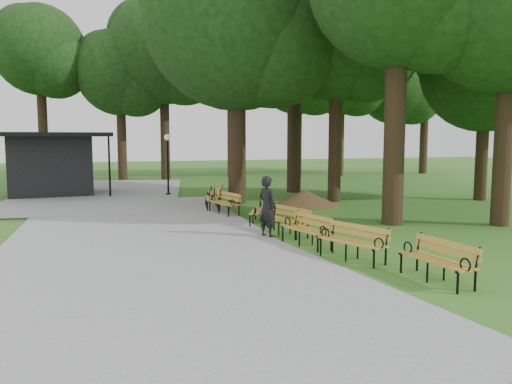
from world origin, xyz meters
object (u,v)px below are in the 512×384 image
object	(u,v)px
bench_6	(212,198)
bench_1	(352,242)
bench_4	(259,211)
lawn_tree_5	(486,68)
dirt_mound	(305,198)
lawn_tree_2	(236,17)
lawn_tree_4	(295,25)
kiosk	(50,164)
bench_3	(285,221)
bench_0	(436,261)
person	(267,207)
bench_7	(214,193)
lawn_tree_1	(337,30)
lamp_post	(168,151)
bench_5	(224,203)
bench_2	(306,230)

from	to	relation	value
bench_6	bench_1	bearing A→B (deg)	17.23
bench_4	lawn_tree_5	world-z (taller)	lawn_tree_5
dirt_mound	lawn_tree_2	bearing A→B (deg)	143.71
bench_1	lawn_tree_4	world-z (taller)	lawn_tree_4
kiosk	bench_3	world-z (taller)	kiosk
bench_0	bench_3	distance (m)	5.74
bench_4	lawn_tree_4	size ratio (longest dim) A/B	0.15
lawn_tree_4	lawn_tree_5	size ratio (longest dim) A/B	1.36
person	lawn_tree_4	world-z (taller)	lawn_tree_4
bench_7	lawn_tree_1	distance (m)	9.18
lawn_tree_2	lawn_tree_4	world-z (taller)	lawn_tree_4
bench_1	bench_4	xyz separation A→B (m)	(-0.51, 5.61, 0.00)
lamp_post	bench_4	world-z (taller)	lamp_post
lawn_tree_5	lawn_tree_1	bearing A→B (deg)	165.93
bench_4	bench_5	xyz separation A→B (m)	(-0.66, 2.36, 0.00)
person	bench_0	xyz separation A→B (m)	(1.79, -5.43, -0.47)
bench_3	bench_5	world-z (taller)	same
person	bench_4	size ratio (longest dim) A/B	0.96
kiosk	dirt_mound	xyz separation A→B (m)	(10.76, -7.87, -1.24)
bench_2	lawn_tree_1	distance (m)	12.34
bench_0	bench_7	xyz separation A→B (m)	(-1.46, 13.86, 0.00)
bench_7	dirt_mound	bearing A→B (deg)	62.47
bench_0	lawn_tree_2	xyz separation A→B (m)	(-0.52, 13.25, 7.72)
bench_2	kiosk	bearing A→B (deg)	-166.08
lawn_tree_5	bench_5	bearing A→B (deg)	-176.85
bench_6	lawn_tree_2	size ratio (longest dim) A/B	0.15
bench_1	dirt_mound	bearing A→B (deg)	141.81
bench_5	lawn_tree_2	size ratio (longest dim) A/B	0.15
bench_5	lawn_tree_1	distance (m)	9.68
bench_0	bench_1	bearing A→B (deg)	-165.59
bench_2	lawn_tree_1	world-z (taller)	lawn_tree_1
bench_5	person	bearing A→B (deg)	-10.41
lamp_post	lawn_tree_1	size ratio (longest dim) A/B	0.28
bench_2	bench_3	world-z (taller)	same
bench_3	lawn_tree_5	xyz separation A→B (m)	(11.90, 5.19, 5.71)
bench_1	bench_5	world-z (taller)	same
bench_6	lawn_tree_5	distance (m)	14.01
lawn_tree_5	bench_4	bearing A→B (deg)	-165.73
dirt_mound	bench_3	world-z (taller)	bench_3
bench_5	dirt_mound	bearing A→B (deg)	96.02
kiosk	dirt_mound	world-z (taller)	kiosk
bench_0	lawn_tree_4	distance (m)	19.10
kiosk	bench_0	distance (m)	21.21
bench_3	lawn_tree_5	distance (m)	14.18
bench_1	lawn_tree_5	world-z (taller)	lawn_tree_5
bench_0	bench_6	world-z (taller)	same
lawn_tree_5	lamp_post	bearing A→B (deg)	154.90
dirt_mound	lawn_tree_4	bearing A→B (deg)	72.70
bench_2	bench_7	distance (m)	9.87
person	lawn_tree_2	world-z (taller)	lawn_tree_2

